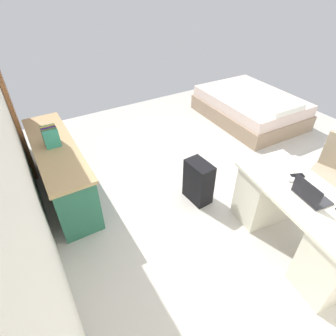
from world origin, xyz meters
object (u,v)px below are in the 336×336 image
(desk, at_px, (297,221))
(office_chair, at_px, (330,179))
(suitcase_black, at_px, (198,182))
(bed, at_px, (250,107))
(credenza, at_px, (61,170))
(figurine_small, at_px, (46,128))
(computer_mouse, at_px, (292,180))
(laptop, at_px, (310,195))
(cell_phone_by_mouse, at_px, (298,176))

(desk, xyz_separation_m, office_chair, (0.22, -0.84, 0.04))
(office_chair, distance_m, suitcase_black, 1.56)
(bed, bearing_deg, credenza, 95.18)
(bed, distance_m, figurine_small, 3.64)
(desk, xyz_separation_m, bed, (2.44, -1.73, -0.14))
(office_chair, relative_size, figurine_small, 8.55)
(suitcase_black, height_order, computer_mouse, computer_mouse)
(bed, relative_size, suitcase_black, 3.45)
(credenza, bearing_deg, bed, -84.82)
(suitcase_black, relative_size, laptop, 1.66)
(office_chair, height_order, cell_phone_by_mouse, office_chair)
(figurine_small, bearing_deg, credenza, -179.77)
(desk, bearing_deg, computer_mouse, -11.71)
(bed, xyz_separation_m, laptop, (-2.46, 1.75, 0.54))
(figurine_small, bearing_deg, laptop, -143.78)
(suitcase_black, height_order, cell_phone_by_mouse, cell_phone_by_mouse)
(office_chair, distance_m, laptop, 0.97)
(bed, xyz_separation_m, suitcase_black, (-1.33, 2.16, 0.04))
(computer_mouse, distance_m, figurine_small, 2.97)
(desk, relative_size, figurine_small, 13.78)
(computer_mouse, bearing_deg, desk, 176.07)
(computer_mouse, bearing_deg, laptop, 170.98)
(desk, xyz_separation_m, cell_phone_by_mouse, (0.25, -0.16, 0.35))
(office_chair, bearing_deg, cell_phone_by_mouse, 87.25)
(desk, xyz_separation_m, figurine_small, (2.49, 1.87, 0.41))
(bed, bearing_deg, suitcase_black, 121.57)
(cell_phone_by_mouse, bearing_deg, suitcase_black, 57.65)
(figurine_small, bearing_deg, desk, -143.09)
(office_chair, distance_m, computer_mouse, 0.85)
(computer_mouse, bearing_deg, office_chair, -83.00)
(office_chair, height_order, credenza, office_chair)
(cell_phone_by_mouse, bearing_deg, bed, -12.57)
(office_chair, height_order, suitcase_black, office_chair)
(suitcase_black, bearing_deg, credenza, 51.23)
(suitcase_black, bearing_deg, office_chair, -128.96)
(suitcase_black, bearing_deg, bed, -62.28)
(suitcase_black, xyz_separation_m, figurine_small, (1.38, 1.44, 0.51))
(desk, bearing_deg, suitcase_black, 21.38)
(office_chair, bearing_deg, suitcase_black, 54.89)
(suitcase_black, xyz_separation_m, cell_phone_by_mouse, (-0.86, -0.60, 0.45))
(computer_mouse, height_order, figurine_small, figurine_small)
(credenza, xyz_separation_m, laptop, (-2.14, -1.84, 0.41))
(suitcase_black, relative_size, figurine_small, 5.09)
(bed, bearing_deg, office_chair, 158.19)
(cell_phone_by_mouse, distance_m, figurine_small, 3.03)
(figurine_small, bearing_deg, cell_phone_by_mouse, -137.81)
(bed, height_order, suitcase_black, bed)
(suitcase_black, relative_size, computer_mouse, 5.60)
(computer_mouse, height_order, cell_phone_by_mouse, computer_mouse)
(bed, bearing_deg, computer_mouse, 142.81)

